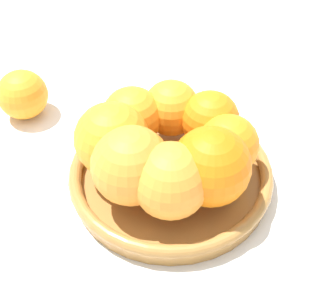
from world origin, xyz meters
The scene contains 4 objects.
ground_plane centered at (0.00, 0.00, 0.00)m, with size 4.00×4.00×0.00m, color white.
fruit_bowl centered at (0.00, 0.00, 0.01)m, with size 0.23×0.23×0.03m.
orange_pile centered at (0.00, 0.01, 0.06)m, with size 0.20×0.19×0.08m.
stray_orange centered at (0.19, -0.12, 0.03)m, with size 0.07×0.07×0.07m, color orange.
Camera 1 is at (-0.00, 0.37, 0.40)m, focal length 50.00 mm.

